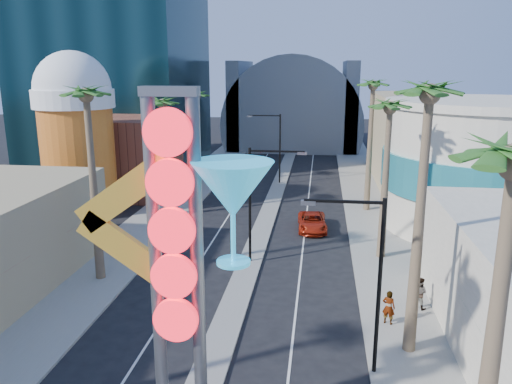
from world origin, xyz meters
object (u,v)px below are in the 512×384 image
(neon_sign, at_px, (200,252))
(pedestrian_b, at_px, (419,293))
(pedestrian_a, at_px, (389,307))
(red_pickup, at_px, (312,222))

(neon_sign, distance_m, pedestrian_b, 16.04)
(neon_sign, distance_m, pedestrian_a, 13.55)
(neon_sign, relative_size, pedestrian_b, 6.98)
(pedestrian_a, distance_m, pedestrian_b, 2.75)
(red_pickup, bearing_deg, pedestrian_b, -68.99)
(pedestrian_a, bearing_deg, red_pickup, -50.81)
(pedestrian_b, bearing_deg, neon_sign, 84.30)
(neon_sign, height_order, red_pickup, neon_sign)
(red_pickup, bearing_deg, pedestrian_a, -78.22)
(neon_sign, height_order, pedestrian_b, neon_sign)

